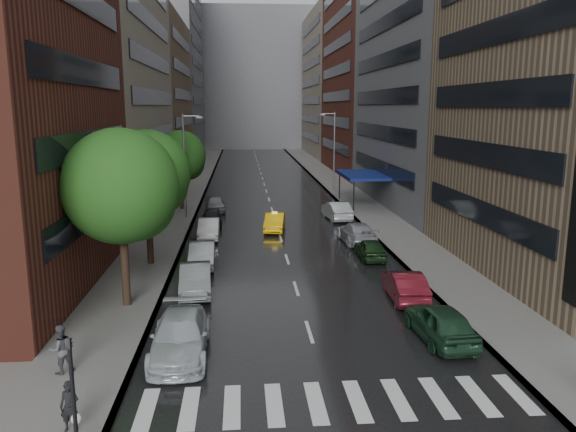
# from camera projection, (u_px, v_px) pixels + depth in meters

# --- Properties ---
(ground) EXTENTS (220.00, 220.00, 0.00)m
(ground) POSITION_uv_depth(u_px,v_px,m) (322.00, 374.00, 20.79)
(ground) COLOR gray
(ground) RESTS_ON ground
(road) EXTENTS (14.00, 140.00, 0.01)m
(road) POSITION_uv_depth(u_px,v_px,m) (265.00, 186.00, 69.69)
(road) COLOR black
(road) RESTS_ON ground
(sidewalk_left) EXTENTS (4.00, 140.00, 0.15)m
(sidewalk_left) POSITION_uv_depth(u_px,v_px,m) (192.00, 187.00, 68.95)
(sidewalk_left) COLOR gray
(sidewalk_left) RESTS_ON ground
(sidewalk_right) EXTENTS (4.00, 140.00, 0.15)m
(sidewalk_right) POSITION_uv_depth(u_px,v_px,m) (336.00, 185.00, 70.41)
(sidewalk_right) COLOR gray
(sidewalk_right) RESTS_ON ground
(crosswalk) EXTENTS (13.15, 2.80, 0.01)m
(crosswalk) POSITION_uv_depth(u_px,v_px,m) (337.00, 401.00, 18.85)
(crosswalk) COLOR silver
(crosswalk) RESTS_ON ground
(buildings_left) EXTENTS (8.00, 108.00, 38.00)m
(buildings_left) POSITION_uv_depth(u_px,v_px,m) (148.00, 58.00, 74.00)
(buildings_left) COLOR maroon
(buildings_left) RESTS_ON ground
(buildings_right) EXTENTS (8.05, 109.10, 36.00)m
(buildings_right) POSITION_uv_depth(u_px,v_px,m) (374.00, 66.00, 74.58)
(buildings_right) COLOR #937A5B
(buildings_right) RESTS_ON ground
(building_far) EXTENTS (40.00, 14.00, 32.00)m
(building_far) POSITION_uv_depth(u_px,v_px,m) (252.00, 80.00, 133.13)
(building_far) COLOR slate
(building_far) RESTS_ON ground
(tree_near) EXTENTS (5.53, 5.53, 8.81)m
(tree_near) POSITION_uv_depth(u_px,v_px,m) (120.00, 187.00, 26.56)
(tree_near) COLOR #382619
(tree_near) RESTS_ON ground
(tree_mid) EXTENTS (5.29, 5.29, 8.43)m
(tree_mid) POSITION_uv_depth(u_px,v_px,m) (147.00, 174.00, 33.94)
(tree_mid) COLOR #382619
(tree_mid) RESTS_ON ground
(tree_far) EXTENTS (4.76, 4.76, 7.59)m
(tree_far) POSITION_uv_depth(u_px,v_px,m) (180.00, 156.00, 52.76)
(tree_far) COLOR #382619
(tree_far) RESTS_ON ground
(taxi) EXTENTS (2.02, 4.41, 1.40)m
(taxi) POSITION_uv_depth(u_px,v_px,m) (275.00, 222.00, 44.68)
(taxi) COLOR yellow
(taxi) RESTS_ON ground
(parked_cars_left) EXTENTS (2.29, 36.34, 1.58)m
(parked_cars_left) POSITION_uv_depth(u_px,v_px,m) (203.00, 249.00, 36.07)
(parked_cars_left) COLOR silver
(parked_cars_left) RESTS_ON ground
(parked_cars_right) EXTENTS (2.40, 30.96, 1.60)m
(parked_cars_right) POSITION_uv_depth(u_px,v_px,m) (372.00, 249.00, 36.01)
(parked_cars_right) COLOR #1C3E27
(parked_cars_right) RESTS_ON ground
(ped_bag_walker) EXTENTS (0.66, 0.47, 1.59)m
(ped_bag_walker) POSITION_uv_depth(u_px,v_px,m) (70.00, 408.00, 16.76)
(ped_bag_walker) COLOR black
(ped_bag_walker) RESTS_ON sidewalk_left
(ped_black_umbrella) EXTENTS (1.14, 1.10, 2.09)m
(ped_black_umbrella) POSITION_uv_depth(u_px,v_px,m) (60.00, 341.00, 20.37)
(ped_black_umbrella) COLOR #4A4A4F
(ped_black_umbrella) RESTS_ON sidewalk_left
(traffic_light) EXTENTS (0.18, 0.15, 3.45)m
(traffic_light) POSITION_uv_depth(u_px,v_px,m) (72.00, 385.00, 15.42)
(traffic_light) COLOR black
(traffic_light) RESTS_ON sidewalk_left
(street_lamp_left) EXTENTS (1.74, 0.22, 9.00)m
(street_lamp_left) POSITION_uv_depth(u_px,v_px,m) (185.00, 164.00, 48.57)
(street_lamp_left) COLOR gray
(street_lamp_left) RESTS_ON sidewalk_left
(street_lamp_right) EXTENTS (1.74, 0.22, 9.00)m
(street_lamp_right) POSITION_uv_depth(u_px,v_px,m) (333.00, 150.00, 64.49)
(street_lamp_right) COLOR gray
(street_lamp_right) RESTS_ON sidewalk_right
(awning) EXTENTS (4.00, 8.00, 3.12)m
(awning) POSITION_uv_depth(u_px,v_px,m) (362.00, 175.00, 55.15)
(awning) COLOR navy
(awning) RESTS_ON sidewalk_right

